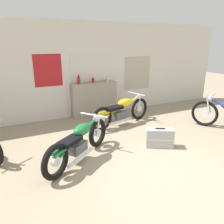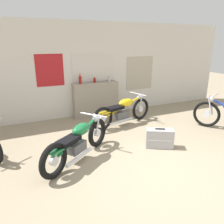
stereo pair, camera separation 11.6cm
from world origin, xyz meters
The scene contains 9 objects.
ground_plane centered at (0.00, 0.00, 0.00)m, with size 24.00×24.00×0.00m, color gray.
wall_back centered at (0.01, 3.66, 1.40)m, with size 10.00×0.07×2.80m.
sill_counter centered at (0.13, 3.49, 0.52)m, with size 1.41×0.28×1.04m.
bottle_leftmost centered at (-0.36, 3.44, 1.17)m, with size 0.09×0.09×0.30m.
bottle_left_center centered at (0.11, 3.49, 1.11)m, with size 0.08×0.08×0.17m.
bottle_center centered at (0.56, 3.44, 1.11)m, with size 0.07×0.07×0.16m.
motorcycle_yellow centered at (0.51, 2.38, 0.40)m, with size 2.00×0.76×0.81m.
motorcycle_green centered at (-1.14, 1.02, 0.38)m, with size 1.65×1.29×0.78m.
hard_case_silver centered at (0.61, 0.82, 0.21)m, with size 0.63×0.49×0.44m.
Camera 1 is at (-2.22, -2.67, 2.19)m, focal length 35.00 mm.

